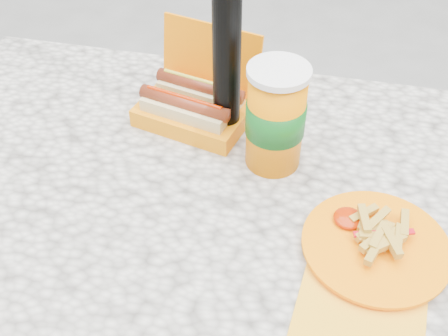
# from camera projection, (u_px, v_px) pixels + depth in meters

# --- Properties ---
(picnic_table) EXTENTS (1.20, 0.80, 0.75)m
(picnic_table) POSITION_uv_depth(u_px,v_px,m) (208.00, 231.00, 1.05)
(picnic_table) COLOR beige
(picnic_table) RESTS_ON ground
(hotdog_box) EXTENTS (0.24, 0.20, 0.17)m
(hotdog_box) POSITION_uv_depth(u_px,v_px,m) (194.00, 104.00, 1.09)
(hotdog_box) COLOR #FF7D00
(hotdog_box) RESTS_ON picnic_table
(fries_plate) EXTENTS (0.23, 0.32, 0.04)m
(fries_plate) POSITION_uv_depth(u_px,v_px,m) (374.00, 248.00, 0.86)
(fries_plate) COLOR #F4A71C
(fries_plate) RESTS_ON picnic_table
(soda_cup) EXTENTS (0.11, 0.11, 0.20)m
(soda_cup) POSITION_uv_depth(u_px,v_px,m) (276.00, 117.00, 0.96)
(soda_cup) COLOR orange
(soda_cup) RESTS_ON picnic_table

